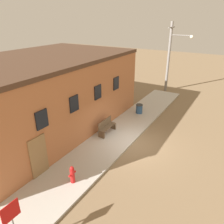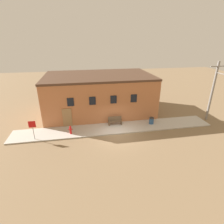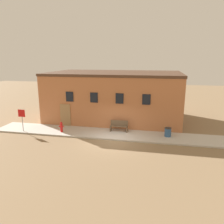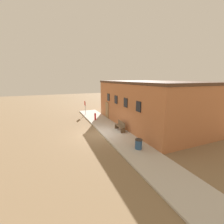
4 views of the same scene
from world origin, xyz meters
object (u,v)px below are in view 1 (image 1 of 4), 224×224
object	(u,v)px
fire_hydrant	(72,174)
stop_sign	(12,218)
trash_bin	(139,109)
bench	(107,127)
utility_pole	(170,55)

from	to	relation	value
fire_hydrant	stop_sign	bearing A→B (deg)	-171.95
stop_sign	trash_bin	size ratio (longest dim) A/B	2.60
stop_sign	bench	size ratio (longest dim) A/B	1.27
fire_hydrant	bench	bearing A→B (deg)	13.66
trash_bin	utility_pole	world-z (taller)	utility_pole
stop_sign	utility_pole	distance (m)	19.79
stop_sign	fire_hydrant	bearing A→B (deg)	8.05
stop_sign	trash_bin	world-z (taller)	stop_sign
bench	utility_pole	bearing A→B (deg)	-2.38
utility_pole	trash_bin	bearing A→B (deg)	-179.73
bench	utility_pole	world-z (taller)	utility_pole
fire_hydrant	bench	distance (m)	5.01
trash_bin	fire_hydrant	bearing A→B (deg)	-175.70
stop_sign	bench	distance (m)	8.48
stop_sign	trash_bin	xyz separation A→B (m)	(12.41, 1.16, -0.97)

